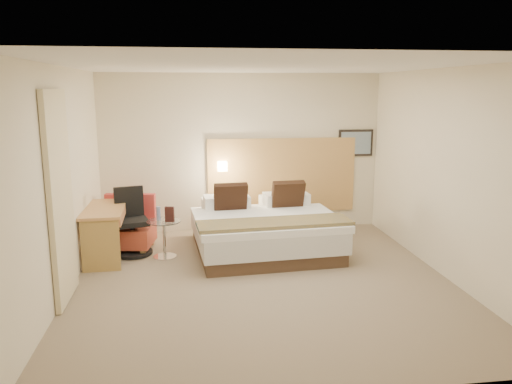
{
  "coord_description": "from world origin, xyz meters",
  "views": [
    {
      "loc": [
        -0.89,
        -6.01,
        2.42
      ],
      "look_at": [
        -0.0,
        0.64,
        1.04
      ],
      "focal_mm": 35.0,
      "sensor_mm": 36.0,
      "label": 1
    }
  ],
  "objects": [
    {
      "name": "bottle_a",
      "position": [
        -1.37,
        1.18,
        0.65
      ],
      "size": [
        0.07,
        0.07,
        0.2
      ],
      "primitive_type": "cylinder",
      "rotation": [
        0.0,
        0.0,
        -0.27
      ],
      "color": "#8194C8",
      "rests_on": "side_table"
    },
    {
      "name": "floor",
      "position": [
        0.0,
        0.0,
        -0.01
      ],
      "size": [
        4.8,
        5.0,
        0.02
      ],
      "primitive_type": "cube",
      "color": "#816F57",
      "rests_on": "ground"
    },
    {
      "name": "art_frame",
      "position": [
        2.02,
        2.48,
        1.5
      ],
      "size": [
        0.62,
        0.03,
        0.47
      ],
      "primitive_type": "cube",
      "color": "black",
      "rests_on": "wall_back"
    },
    {
      "name": "wall_front",
      "position": [
        0.0,
        -2.51,
        1.35
      ],
      "size": [
        4.8,
        0.02,
        2.7
      ],
      "primitive_type": "cube",
      "color": "beige",
      "rests_on": "floor"
    },
    {
      "name": "lamp_arm",
      "position": [
        -0.35,
        2.42,
        1.15
      ],
      "size": [
        0.02,
        0.12,
        0.02
      ],
      "primitive_type": "cylinder",
      "rotation": [
        1.57,
        0.0,
        0.0
      ],
      "color": "silver",
      "rests_on": "wall_back"
    },
    {
      "name": "bed",
      "position": [
        0.19,
        1.25,
        0.33
      ],
      "size": [
        2.24,
        2.2,
        1.03
      ],
      "color": "#443022",
      "rests_on": "floor"
    },
    {
      "name": "art_canvas",
      "position": [
        2.02,
        2.46,
        1.5
      ],
      "size": [
        0.54,
        0.01,
        0.39
      ],
      "primitive_type": "cube",
      "color": "gray",
      "rests_on": "wall_back"
    },
    {
      "name": "side_table",
      "position": [
        -1.29,
        1.11,
        0.31
      ],
      "size": [
        0.61,
        0.61,
        0.55
      ],
      "color": "white",
      "rests_on": "floor"
    },
    {
      "name": "ceiling",
      "position": [
        0.0,
        0.0,
        2.71
      ],
      "size": [
        4.8,
        5.0,
        0.02
      ],
      "primitive_type": "cube",
      "color": "white",
      "rests_on": "floor"
    },
    {
      "name": "wall_back",
      "position": [
        0.0,
        2.51,
        1.35
      ],
      "size": [
        4.8,
        0.02,
        2.7
      ],
      "primitive_type": "cube",
      "color": "beige",
      "rests_on": "floor"
    },
    {
      "name": "headboard_panel",
      "position": [
        0.7,
        2.47,
        0.95
      ],
      "size": [
        2.6,
        0.04,
        1.3
      ],
      "primitive_type": "cube",
      "color": "tan",
      "rests_on": "wall_back"
    },
    {
      "name": "desk",
      "position": [
        -2.11,
        1.2,
        0.6
      ],
      "size": [
        0.6,
        1.24,
        0.76
      ],
      "color": "#BC8349",
      "rests_on": "floor"
    },
    {
      "name": "curtain",
      "position": [
        -2.36,
        -0.25,
        1.22
      ],
      "size": [
        0.06,
        0.9,
        2.42
      ],
      "primitive_type": "cube",
      "color": "beige",
      "rests_on": "wall_left"
    },
    {
      "name": "wall_left",
      "position": [
        -2.41,
        0.0,
        1.35
      ],
      "size": [
        0.02,
        5.0,
        2.7
      ],
      "primitive_type": "cube",
      "color": "beige",
      "rests_on": "floor"
    },
    {
      "name": "lounge_chair",
      "position": [
        -1.87,
        1.59,
        0.33
      ],
      "size": [
        0.87,
        0.79,
        0.82
      ],
      "color": "#9E834A",
      "rests_on": "floor"
    },
    {
      "name": "lamp_shade",
      "position": [
        -0.35,
        2.36,
        1.15
      ],
      "size": [
        0.15,
        0.15,
        0.15
      ],
      "primitive_type": "cube",
      "color": "#F5E4BF",
      "rests_on": "wall_back"
    },
    {
      "name": "wall_right",
      "position": [
        2.41,
        0.0,
        1.35
      ],
      "size": [
        0.02,
        5.0,
        2.7
      ],
      "primitive_type": "cube",
      "color": "beige",
      "rests_on": "floor"
    },
    {
      "name": "menu_folder",
      "position": [
        -1.2,
        1.06,
        0.66
      ],
      "size": [
        0.14,
        0.08,
        0.22
      ],
      "primitive_type": "cube",
      "rotation": [
        0.0,
        0.0,
        -0.27
      ],
      "color": "#321614",
      "rests_on": "side_table"
    },
    {
      "name": "desk_chair",
      "position": [
        -1.78,
        1.35,
        0.41
      ],
      "size": [
        0.69,
        0.69,
        0.99
      ],
      "color": "black",
      "rests_on": "floor"
    }
  ]
}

